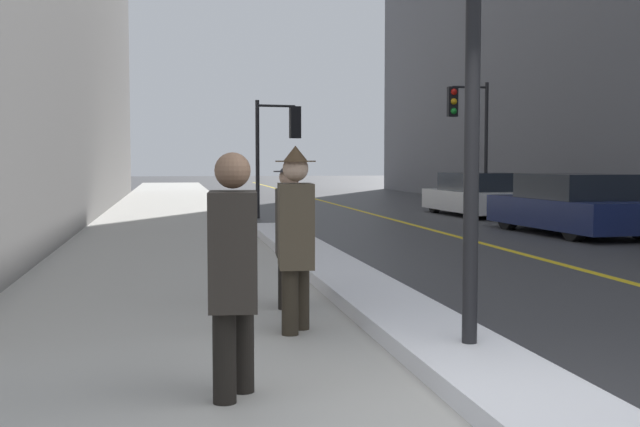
{
  "coord_description": "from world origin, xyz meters",
  "views": [
    {
      "loc": [
        -1.95,
        -4.34,
        1.61
      ],
      "look_at": [
        -0.4,
        4.0,
        1.05
      ],
      "focal_mm": 45.0,
      "sensor_mm": 36.0,
      "label": 1
    }
  ],
  "objects_px": {
    "parked_car_navy": "(571,206)",
    "traffic_light_far": "(466,119)",
    "traffic_light_near": "(282,134)",
    "parked_car_white": "(477,195)",
    "pedestrian_in_fedora": "(296,231)",
    "lamp_post": "(473,42)",
    "pedestrian_with_shoulder_bag": "(290,227)",
    "pedestrian_trailing": "(233,263)"
  },
  "relations": [
    {
      "from": "traffic_light_far",
      "to": "pedestrian_trailing",
      "type": "xyz_separation_m",
      "value": [
        -8.44,
        -17.92,
        -1.96
      ]
    },
    {
      "from": "pedestrian_trailing",
      "to": "parked_car_navy",
      "type": "height_order",
      "value": "pedestrian_trailing"
    },
    {
      "from": "traffic_light_near",
      "to": "parked_car_white",
      "type": "distance_m",
      "value": 6.06
    },
    {
      "from": "pedestrian_with_shoulder_bag",
      "to": "parked_car_navy",
      "type": "distance_m",
      "value": 10.59
    },
    {
      "from": "parked_car_navy",
      "to": "traffic_light_near",
      "type": "bearing_deg",
      "value": 37.97
    },
    {
      "from": "traffic_light_far",
      "to": "pedestrian_trailing",
      "type": "distance_m",
      "value": 19.9
    },
    {
      "from": "traffic_light_near",
      "to": "pedestrian_trailing",
      "type": "relative_size",
      "value": 1.98
    },
    {
      "from": "pedestrian_trailing",
      "to": "pedestrian_in_fedora",
      "type": "distance_m",
      "value": 2.1
    },
    {
      "from": "lamp_post",
      "to": "parked_car_white",
      "type": "distance_m",
      "value": 17.73
    },
    {
      "from": "pedestrian_trailing",
      "to": "parked_car_white",
      "type": "height_order",
      "value": "pedestrian_trailing"
    },
    {
      "from": "traffic_light_near",
      "to": "parked_car_white",
      "type": "relative_size",
      "value": 0.75
    },
    {
      "from": "lamp_post",
      "to": "pedestrian_with_shoulder_bag",
      "type": "bearing_deg",
      "value": 111.86
    },
    {
      "from": "pedestrian_with_shoulder_bag",
      "to": "parked_car_navy",
      "type": "bearing_deg",
      "value": 141.18
    },
    {
      "from": "lamp_post",
      "to": "pedestrian_trailing",
      "type": "height_order",
      "value": "lamp_post"
    },
    {
      "from": "lamp_post",
      "to": "traffic_light_far",
      "type": "height_order",
      "value": "lamp_post"
    },
    {
      "from": "pedestrian_trailing",
      "to": "parked_car_white",
      "type": "xyz_separation_m",
      "value": [
        8.46,
        16.98,
        -0.34
      ]
    },
    {
      "from": "pedestrian_in_fedora",
      "to": "parked_car_navy",
      "type": "xyz_separation_m",
      "value": [
        7.49,
        8.9,
        -0.33
      ]
    },
    {
      "from": "pedestrian_trailing",
      "to": "lamp_post",
      "type": "bearing_deg",
      "value": 113.04
    },
    {
      "from": "traffic_light_near",
      "to": "parked_car_navy",
      "type": "relative_size",
      "value": 0.71
    },
    {
      "from": "traffic_light_near",
      "to": "pedestrian_trailing",
      "type": "xyz_separation_m",
      "value": [
        -2.67,
        -17.12,
        -1.44
      ]
    },
    {
      "from": "pedestrian_with_shoulder_bag",
      "to": "parked_car_white",
      "type": "bearing_deg",
      "value": 156.19
    },
    {
      "from": "lamp_post",
      "to": "parked_car_navy",
      "type": "bearing_deg",
      "value": 58.43
    },
    {
      "from": "traffic_light_near",
      "to": "pedestrian_in_fedora",
      "type": "height_order",
      "value": "traffic_light_near"
    },
    {
      "from": "pedestrian_trailing",
      "to": "pedestrian_with_shoulder_bag",
      "type": "xyz_separation_m",
      "value": [
        0.86,
        3.25,
        -0.04
      ]
    },
    {
      "from": "traffic_light_near",
      "to": "parked_car_white",
      "type": "xyz_separation_m",
      "value": [
        5.79,
        -0.14,
        -1.78
      ]
    },
    {
      "from": "traffic_light_near",
      "to": "traffic_light_far",
      "type": "xyz_separation_m",
      "value": [
        5.77,
        0.8,
        0.52
      ]
    },
    {
      "from": "pedestrian_in_fedora",
      "to": "pedestrian_with_shoulder_bag",
      "type": "xyz_separation_m",
      "value": [
        0.13,
        1.28,
        -0.07
      ]
    },
    {
      "from": "parked_car_white",
      "to": "pedestrian_trailing",
      "type": "bearing_deg",
      "value": 150.79
    },
    {
      "from": "parked_car_navy",
      "to": "pedestrian_with_shoulder_bag",
      "type": "bearing_deg",
      "value": 132.42
    },
    {
      "from": "traffic_light_far",
      "to": "parked_car_white",
      "type": "height_order",
      "value": "traffic_light_far"
    },
    {
      "from": "lamp_post",
      "to": "pedestrian_in_fedora",
      "type": "bearing_deg",
      "value": 131.25
    },
    {
      "from": "pedestrian_in_fedora",
      "to": "traffic_light_far",
      "type": "bearing_deg",
      "value": 159.37
    },
    {
      "from": "traffic_light_far",
      "to": "parked_car_navy",
      "type": "xyz_separation_m",
      "value": [
        -0.22,
        -7.05,
        -2.26
      ]
    },
    {
      "from": "pedestrian_with_shoulder_bag",
      "to": "parked_car_navy",
      "type": "height_order",
      "value": "pedestrian_with_shoulder_bag"
    },
    {
      "from": "pedestrian_trailing",
      "to": "parked_car_navy",
      "type": "bearing_deg",
      "value": 148.1
    },
    {
      "from": "traffic_light_near",
      "to": "traffic_light_far",
      "type": "height_order",
      "value": "traffic_light_far"
    },
    {
      "from": "parked_car_navy",
      "to": "traffic_light_far",
      "type": "bearing_deg",
      "value": -5.41
    },
    {
      "from": "pedestrian_trailing",
      "to": "pedestrian_in_fedora",
      "type": "height_order",
      "value": "pedestrian_in_fedora"
    },
    {
      "from": "traffic_light_near",
      "to": "pedestrian_in_fedora",
      "type": "distance_m",
      "value": 15.34
    },
    {
      "from": "pedestrian_in_fedora",
      "to": "parked_car_navy",
      "type": "relative_size",
      "value": 0.38
    },
    {
      "from": "lamp_post",
      "to": "traffic_light_near",
      "type": "bearing_deg",
      "value": 87.37
    },
    {
      "from": "lamp_post",
      "to": "pedestrian_in_fedora",
      "type": "relative_size",
      "value": 2.36
    }
  ]
}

